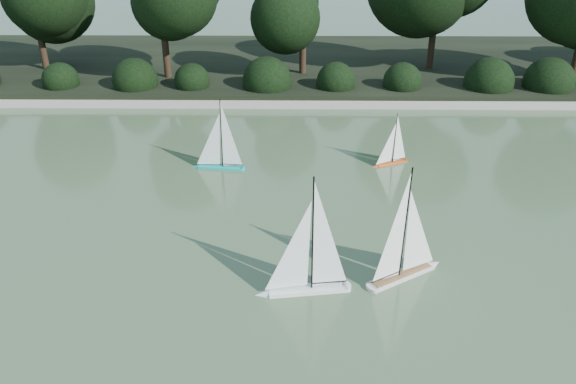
{
  "coord_description": "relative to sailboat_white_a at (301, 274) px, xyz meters",
  "views": [
    {
      "loc": [
        0.77,
        -5.49,
        4.76
      ],
      "look_at": [
        0.67,
        2.54,
        0.7
      ],
      "focal_mm": 35.0,
      "sensor_mm": 36.0,
      "label": 1
    }
  ],
  "objects": [
    {
      "name": "pond_coping",
      "position": [
        -0.86,
        8.15,
        -0.2
      ],
      "size": [
        40.0,
        0.35,
        0.18
      ],
      "primitive_type": "cube",
      "color": "gray",
      "rests_on": "ground"
    },
    {
      "name": "sailboat_white_a",
      "position": [
        0.0,
        0.0,
        0.0
      ],
      "size": [
        1.37,
        0.4,
        1.86
      ],
      "color": "white",
      "rests_on": "ground"
    },
    {
      "name": "sailboat_white_b",
      "position": [
        1.55,
        0.42,
        -0.0
      ],
      "size": [
        1.25,
        0.89,
        1.88
      ],
      "color": "silver",
      "rests_on": "ground"
    },
    {
      "name": "shrub_hedge",
      "position": [
        -0.86,
        9.05,
        0.16
      ],
      "size": [
        29.1,
        1.1,
        1.1
      ],
      "color": "black",
      "rests_on": "ground"
    },
    {
      "name": "far_bank",
      "position": [
        -0.86,
        12.15,
        -0.14
      ],
      "size": [
        40.0,
        8.0,
        0.3
      ],
      "primitive_type": "cube",
      "color": "black",
      "rests_on": "ground"
    },
    {
      "name": "ground",
      "position": [
        -0.86,
        -0.85,
        -0.29
      ],
      "size": [
        80.0,
        80.0,
        0.0
      ],
      "primitive_type": "plane",
      "color": "#33492C",
      "rests_on": "ground"
    },
    {
      "name": "sailboat_orange",
      "position": [
        1.87,
        4.39,
        -0.11
      ],
      "size": [
        0.82,
        0.48,
        1.18
      ],
      "color": "#CA511B",
      "rests_on": "ground"
    },
    {
      "name": "sailboat_teal",
      "position": [
        -1.69,
        4.15,
        -0.05
      ],
      "size": [
        1.14,
        0.31,
        1.55
      ],
      "color": "#129C97",
      "rests_on": "ground"
    }
  ]
}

